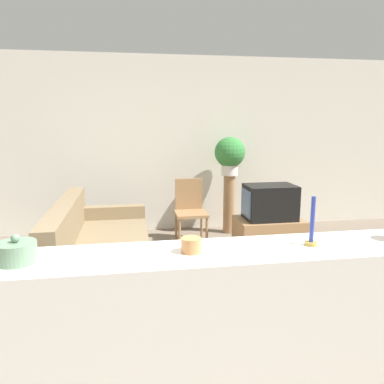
{
  "coord_description": "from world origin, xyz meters",
  "views": [
    {
      "loc": [
        -0.34,
        -2.43,
        1.73
      ],
      "look_at": [
        0.42,
        2.08,
        0.85
      ],
      "focal_mm": 35.0,
      "sensor_mm": 36.0,
      "label": 1
    }
  ],
  "objects": [
    {
      "name": "wooden_chair",
      "position": [
        0.5,
        2.72,
        0.5
      ],
      "size": [
        0.44,
        0.44,
        0.9
      ],
      "color": "#9E754C",
      "rests_on": "ground_plane"
    },
    {
      "name": "foreground_counter",
      "position": [
        0.0,
        -0.57,
        0.52
      ],
      "size": [
        2.94,
        0.44,
        1.04
      ],
      "color": "white",
      "rests_on": "ground_plane"
    },
    {
      "name": "ground_plane",
      "position": [
        0.0,
        0.0,
        0.0
      ],
      "size": [
        14.0,
        14.0,
        0.0
      ],
      "primitive_type": "plane",
      "color": "#756656"
    },
    {
      "name": "potted_plant",
      "position": [
        1.16,
        3.05,
        1.23
      ],
      "size": [
        0.46,
        0.46,
        0.58
      ],
      "color": "white",
      "rests_on": "plant_stand"
    },
    {
      "name": "tv_stand",
      "position": [
        1.48,
        2.18,
        0.22
      ],
      "size": [
        0.87,
        0.58,
        0.43
      ],
      "color": "#9E754C",
      "rests_on": "ground_plane"
    },
    {
      "name": "decorative_bowl",
      "position": [
        -0.9,
        -0.57,
        1.09
      ],
      "size": [
        0.19,
        0.19,
        0.14
      ],
      "color": "gray",
      "rests_on": "foreground_counter"
    },
    {
      "name": "couch",
      "position": [
        -0.7,
        1.59,
        0.29
      ],
      "size": [
        0.98,
        2.06,
        0.86
      ],
      "color": "#847051",
      "rests_on": "ground_plane"
    },
    {
      "name": "candlestick",
      "position": [
        0.65,
        -0.57,
        1.13
      ],
      "size": [
        0.07,
        0.07,
        0.28
      ],
      "color": "#B7933D",
      "rests_on": "foreground_counter"
    },
    {
      "name": "wall_back",
      "position": [
        0.0,
        3.43,
        1.35
      ],
      "size": [
        9.0,
        0.06,
        2.7
      ],
      "color": "silver",
      "rests_on": "ground_plane"
    },
    {
      "name": "television",
      "position": [
        1.48,
        2.18,
        0.66
      ],
      "size": [
        0.66,
        0.46,
        0.46
      ],
      "color": "black",
      "rests_on": "tv_stand"
    },
    {
      "name": "plant_stand",
      "position": [
        1.16,
        3.05,
        0.45
      ],
      "size": [
        0.17,
        0.17,
        0.9
      ],
      "color": "#9E754C",
      "rests_on": "ground_plane"
    },
    {
      "name": "candle_jar",
      "position": [
        -0.03,
        -0.57,
        1.08
      ],
      "size": [
        0.11,
        0.11,
        0.08
      ],
      "color": "#C6844C",
      "rests_on": "foreground_counter"
    }
  ]
}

